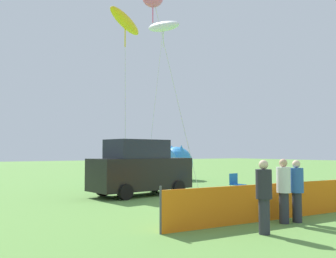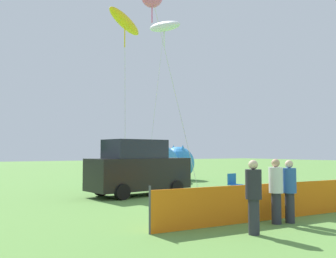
% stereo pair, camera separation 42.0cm
% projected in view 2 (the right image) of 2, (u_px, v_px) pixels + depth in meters
% --- Properties ---
extents(ground_plane, '(120.00, 120.00, 0.00)m').
position_uv_depth(ground_plane, '(218.00, 200.00, 14.02)').
color(ground_plane, '#609342').
extents(parked_car, '(4.46, 2.23, 2.32)m').
position_uv_depth(parked_car, '(138.00, 168.00, 15.61)').
color(parked_car, black).
rests_on(parked_car, ground).
extents(folding_chair, '(0.53, 0.53, 0.91)m').
position_uv_depth(folding_chair, '(234.00, 183.00, 15.50)').
color(folding_chair, '#1959A5').
rests_on(folding_chair, ground).
extents(inflatable_cat, '(7.07, 4.83, 2.37)m').
position_uv_depth(inflatable_cat, '(156.00, 164.00, 21.86)').
color(inflatable_cat, '#338CD8').
rests_on(inflatable_cat, ground).
extents(safety_fence, '(8.48, 0.63, 1.07)m').
position_uv_depth(safety_fence, '(287.00, 200.00, 10.35)').
color(safety_fence, orange).
rests_on(safety_fence, ground).
extents(spectator_in_grey_shirt, '(0.36, 0.36, 1.64)m').
position_uv_depth(spectator_in_grey_shirt, '(254.00, 194.00, 8.29)').
color(spectator_in_grey_shirt, '#2D2D38').
rests_on(spectator_in_grey_shirt, ground).
extents(spectator_in_black_shirt, '(0.35, 0.35, 1.61)m').
position_uv_depth(spectator_in_black_shirt, '(289.00, 188.00, 9.65)').
color(spectator_in_black_shirt, '#2D2D38').
rests_on(spectator_in_black_shirt, ground).
extents(spectator_in_white_shirt, '(0.36, 0.36, 1.64)m').
position_uv_depth(spectator_in_white_shirt, '(276.00, 188.00, 9.51)').
color(spectator_in_white_shirt, '#2D2D38').
rests_on(spectator_in_white_shirt, ground).
extents(kite_yellow_hero, '(2.81, 2.17, 8.91)m').
position_uv_depth(kite_yellow_hero, '(125.00, 22.00, 18.89)').
color(kite_yellow_hero, silver).
rests_on(kite_yellow_hero, ground).
extents(kite_white_ghost, '(2.40, 2.94, 9.94)m').
position_uv_depth(kite_white_ghost, '(164.00, 27.00, 22.71)').
color(kite_white_ghost, silver).
rests_on(kite_white_ghost, ground).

